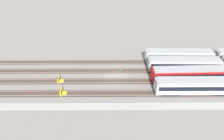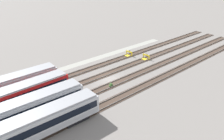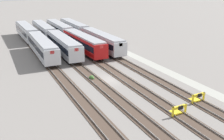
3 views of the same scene
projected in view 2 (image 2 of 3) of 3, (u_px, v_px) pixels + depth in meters
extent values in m
plane|color=gray|center=(109.00, 79.00, 43.68)|extent=(400.00, 400.00, 0.00)
cube|color=#9E9E93|center=(81.00, 63.00, 50.69)|extent=(54.00, 2.00, 0.01)
cube|color=#47382D|center=(90.00, 69.00, 48.05)|extent=(90.00, 2.24, 0.06)
cube|color=slate|center=(92.00, 69.00, 47.51)|extent=(90.00, 0.07, 0.15)
cube|color=slate|center=(88.00, 67.00, 48.49)|extent=(90.00, 0.07, 0.15)
cube|color=#47382D|center=(102.00, 75.00, 45.13)|extent=(90.00, 2.24, 0.06)
cube|color=slate|center=(104.00, 76.00, 44.59)|extent=(90.00, 0.07, 0.15)
cube|color=slate|center=(100.00, 74.00, 45.57)|extent=(90.00, 0.07, 0.15)
cube|color=#47382D|center=(116.00, 83.00, 42.21)|extent=(90.00, 2.24, 0.06)
cube|color=slate|center=(118.00, 84.00, 41.67)|extent=(90.00, 0.07, 0.15)
cube|color=slate|center=(113.00, 81.00, 42.65)|extent=(90.00, 0.07, 0.15)
cube|color=#47382D|center=(131.00, 92.00, 39.29)|extent=(90.00, 2.24, 0.06)
cube|color=slate|center=(134.00, 93.00, 38.75)|extent=(90.00, 0.07, 0.15)
cube|color=slate|center=(129.00, 90.00, 39.73)|extent=(90.00, 0.07, 0.15)
cube|color=#B71414|center=(14.00, 97.00, 34.15)|extent=(18.07, 3.26, 2.70)
cube|color=black|center=(14.00, 95.00, 34.01)|extent=(17.35, 3.28, 1.08)
cube|color=#A80505|center=(15.00, 101.00, 34.49)|extent=(17.71, 3.28, 0.54)
cube|color=#999BA0|center=(12.00, 89.00, 33.50)|extent=(17.52, 2.97, 0.30)
cube|color=red|center=(64.00, 74.00, 39.08)|extent=(0.10, 0.70, 0.56)
cube|color=black|center=(48.00, 93.00, 38.24)|extent=(3.66, 2.33, 0.70)
cube|color=silver|center=(25.00, 110.00, 31.20)|extent=(18.04, 3.10, 2.70)
cube|color=black|center=(24.00, 108.00, 31.05)|extent=(17.33, 3.13, 1.08)
cube|color=#B2B5BA|center=(26.00, 114.00, 31.53)|extent=(17.69, 3.13, 0.54)
cube|color=#999BA0|center=(23.00, 101.00, 30.54)|extent=(17.50, 2.81, 0.30)
cube|color=red|center=(78.00, 84.00, 35.86)|extent=(0.09, 0.70, 0.56)
cube|color=black|center=(61.00, 105.00, 35.12)|extent=(3.64, 2.30, 0.70)
cube|color=silver|center=(37.00, 124.00, 28.30)|extent=(18.04, 3.10, 2.70)
cube|color=black|center=(36.00, 122.00, 28.16)|extent=(17.32, 3.13, 1.08)
cube|color=#B2B5BA|center=(38.00, 129.00, 28.63)|extent=(17.68, 3.12, 0.54)
cube|color=#999BA0|center=(35.00, 115.00, 27.64)|extent=(17.50, 2.81, 0.30)
cube|color=red|center=(93.00, 94.00, 32.97)|extent=(0.09, 0.70, 0.56)
cube|color=black|center=(75.00, 118.00, 32.23)|extent=(3.64, 2.30, 0.70)
cube|color=silver|center=(6.00, 87.00, 37.01)|extent=(18.00, 2.81, 2.70)
cube|color=black|center=(6.00, 85.00, 36.87)|extent=(17.28, 2.85, 1.08)
cube|color=#B2B5BA|center=(7.00, 90.00, 37.34)|extent=(17.64, 2.84, 0.54)
cube|color=#999BA0|center=(4.00, 79.00, 36.35)|extent=(17.46, 2.53, 0.30)
cube|color=red|center=(54.00, 67.00, 41.78)|extent=(0.08, 0.70, 0.56)
cube|color=black|center=(39.00, 85.00, 41.00)|extent=(3.60, 2.24, 0.70)
cube|color=yellow|center=(132.00, 54.00, 54.14)|extent=(0.18, 0.18, 1.15)
cube|color=yellow|center=(127.00, 52.00, 55.34)|extent=(0.18, 0.18, 1.15)
cube|color=yellow|center=(129.00, 52.00, 54.56)|extent=(0.29, 2.01, 0.30)
cube|color=yellow|center=(128.00, 56.00, 54.62)|extent=(1.13, 1.11, 0.18)
cube|color=black|center=(130.00, 52.00, 54.66)|extent=(0.14, 0.60, 0.44)
cube|color=yellow|center=(149.00, 58.00, 52.15)|extent=(0.19, 0.19, 1.15)
cube|color=yellow|center=(143.00, 56.00, 53.34)|extent=(0.19, 0.19, 1.15)
cube|color=yellow|center=(146.00, 55.00, 52.56)|extent=(0.32, 2.01, 0.30)
cube|color=yellow|center=(145.00, 59.00, 52.62)|extent=(1.14, 1.12, 0.18)
cube|color=black|center=(147.00, 55.00, 52.66)|extent=(0.14, 0.60, 0.44)
sphere|color=#427033|center=(111.00, 85.00, 41.12)|extent=(0.64, 0.64, 0.64)
sphere|color=#427033|center=(110.00, 86.00, 40.91)|extent=(0.44, 0.44, 0.44)
sphere|color=#427033|center=(111.00, 85.00, 41.43)|extent=(0.36, 0.36, 0.36)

